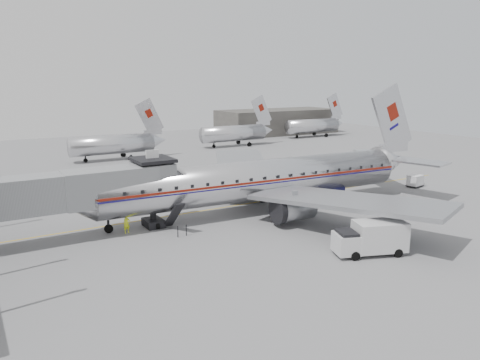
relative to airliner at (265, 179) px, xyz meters
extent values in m
plane|color=slate|center=(-2.75, -2.95, -3.28)|extent=(160.00, 160.00, 0.00)
cube|color=#3A3735|center=(42.25, 57.05, -0.28)|extent=(30.00, 12.00, 6.00)
cube|color=gold|center=(0.25, 3.05, -3.27)|extent=(60.00, 0.15, 0.01)
cube|color=slate|center=(-15.75, 0.65, 1.02)|extent=(8.00, 3.00, 3.10)
cube|color=slate|center=(-11.75, 1.05, 1.02)|extent=(3.20, 3.60, 3.20)
cube|color=black|center=(-11.75, 1.05, 2.92)|extent=(3.40, 3.80, 0.30)
cube|color=white|center=(-11.75, 1.05, 3.42)|extent=(1.20, 0.15, 0.80)
cylinder|color=black|center=(-12.05, 0.65, -1.88)|extent=(0.56, 0.56, 2.80)
cube|color=black|center=(-12.05, 0.65, -2.93)|extent=(1.60, 2.20, 0.70)
cylinder|color=black|center=(-12.05, -0.35, -2.98)|extent=(0.30, 0.60, 0.60)
cylinder|color=black|center=(-12.05, 1.65, -2.98)|extent=(0.30, 0.60, 0.60)
cube|color=black|center=(-10.95, -1.65, -1.78)|extent=(0.90, 3.20, 2.90)
cylinder|color=silver|center=(-4.75, 39.05, -0.68)|extent=(14.00, 3.20, 3.20)
cube|color=silver|center=(2.05, 39.05, 3.72)|extent=(5.17, 0.26, 6.52)
cylinder|color=black|center=(-9.25, 39.05, -2.78)|extent=(0.24, 0.24, 1.00)
cylinder|color=silver|center=(21.25, 43.05, -0.68)|extent=(14.00, 3.20, 3.20)
cube|color=silver|center=(28.05, 43.05, 3.72)|extent=(5.17, 0.26, 6.52)
cylinder|color=black|center=(16.75, 43.05, -2.78)|extent=(0.24, 0.24, 1.00)
cylinder|color=silver|center=(45.25, 47.05, -0.68)|extent=(14.00, 3.20, 3.20)
cube|color=silver|center=(52.05, 47.05, 3.72)|extent=(5.17, 0.26, 6.52)
cylinder|color=black|center=(40.75, 47.05, -2.78)|extent=(0.24, 0.24, 1.00)
cylinder|color=silver|center=(-0.82, 0.05, 0.01)|extent=(33.05, 5.92, 4.05)
cone|color=silver|center=(-18.87, 1.08, 0.01)|extent=(3.51, 4.24, 4.05)
cone|color=silver|center=(17.56, -1.00, 0.45)|extent=(4.60, 4.10, 3.85)
cube|color=maroon|center=(-0.82, 0.05, 0.28)|extent=(33.06, 5.97, 0.20)
cube|color=#140B65|center=(-0.82, 0.05, 0.03)|extent=(33.06, 5.97, 0.11)
cube|color=silver|center=(17.23, -0.99, 5.49)|extent=(6.73, 0.71, 8.42)
cube|color=gray|center=(3.02, 9.71, -0.32)|extent=(13.39, 18.34, 1.30)
cube|color=gray|center=(1.90, -9.99, -0.32)|extent=(11.84, 18.53, 1.30)
cylinder|color=gray|center=(0.05, 5.70, -1.69)|extent=(3.85, 2.51, 2.30)
cylinder|color=gray|center=(-0.60, -5.67, -1.69)|extent=(3.85, 2.51, 2.30)
cylinder|color=black|center=(-16.14, 0.92, -2.57)|extent=(0.22, 0.22, 1.42)
cylinder|color=black|center=(1.53, 2.77, -2.51)|extent=(0.28, 0.28, 1.53)
cylinder|color=black|center=(1.53, 2.77, -2.78)|extent=(1.12, 0.45, 1.10)
cylinder|color=black|center=(1.20, -2.92, -2.51)|extent=(0.28, 0.28, 1.53)
cylinder|color=black|center=(1.20, -2.92, -2.78)|extent=(1.12, 0.45, 1.10)
cube|color=#BCBDBF|center=(0.54, -15.03, -1.81)|extent=(4.43, 3.41, 2.29)
cube|color=#BCBDBF|center=(-2.01, -14.08, -2.24)|extent=(2.35, 2.55, 1.52)
cube|color=black|center=(-2.01, -14.08, -1.59)|extent=(1.87, 2.19, 0.65)
cylinder|color=black|center=(-2.04, -15.12, -2.93)|extent=(0.75, 0.50, 0.70)
cylinder|color=black|center=(-1.36, -13.28, -2.93)|extent=(0.75, 0.50, 0.70)
cylinder|color=black|center=(1.22, -16.33, -2.93)|extent=(0.75, 0.50, 0.70)
cylinder|color=black|center=(1.91, -14.49, -2.93)|extent=(0.75, 0.50, 0.70)
cube|color=black|center=(8.49, -0.95, -2.27)|extent=(2.44, 2.05, 1.48)
cube|color=black|center=(8.49, -0.95, -3.07)|extent=(2.57, 2.18, 0.13)
cylinder|color=black|center=(7.51, -1.36, -3.12)|extent=(0.34, 0.20, 0.32)
cylinder|color=black|center=(9.15, -1.77, -3.12)|extent=(0.34, 0.20, 0.32)
cylinder|color=black|center=(7.82, -0.13, -3.12)|extent=(0.34, 0.20, 0.32)
cylinder|color=black|center=(9.46, -0.54, -3.12)|extent=(0.34, 0.20, 0.32)
cube|color=white|center=(22.25, -0.95, -2.40)|extent=(2.03, 1.65, 1.29)
cube|color=black|center=(22.25, -0.95, -3.09)|extent=(2.13, 1.75, 0.11)
cylinder|color=black|center=(21.60, -1.61, -3.14)|extent=(0.29, 0.15, 0.28)
cylinder|color=black|center=(23.06, -1.39, -3.14)|extent=(0.29, 0.15, 0.28)
cylinder|color=black|center=(21.44, -0.52, -3.14)|extent=(0.29, 0.15, 0.28)
cylinder|color=black|center=(22.89, -0.29, -3.14)|extent=(0.29, 0.15, 0.28)
imported|color=#DEF21C|center=(-14.75, 0.05, -2.44)|extent=(0.66, 0.49, 1.67)
camera|label=1|loc=(-26.57, -39.03, 10.06)|focal=35.00mm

